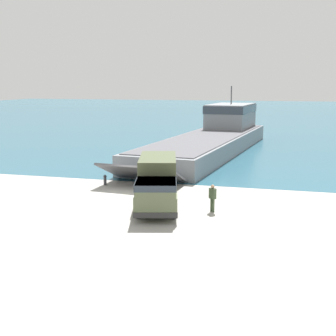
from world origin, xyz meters
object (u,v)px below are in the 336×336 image
(landing_craft, at_px, (215,134))
(mooring_bollard, at_px, (105,179))
(soldier_on_ramp, at_px, (213,196))
(military_truck, at_px, (157,182))

(landing_craft, relative_size, mooring_bollard, 47.27)
(landing_craft, distance_m, soldier_on_ramp, 28.19)
(military_truck, height_order, mooring_bollard, military_truck)
(landing_craft, xyz_separation_m, mooring_bollard, (-5.01, -22.30, -1.36))
(military_truck, bearing_deg, soldier_on_ramp, 67.54)
(landing_craft, relative_size, military_truck, 4.42)
(military_truck, height_order, soldier_on_ramp, military_truck)
(military_truck, xyz_separation_m, mooring_bollard, (-5.77, 5.02, -1.12))
(landing_craft, xyz_separation_m, military_truck, (0.76, -27.32, -0.24))
(landing_craft, height_order, soldier_on_ramp, landing_craft)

